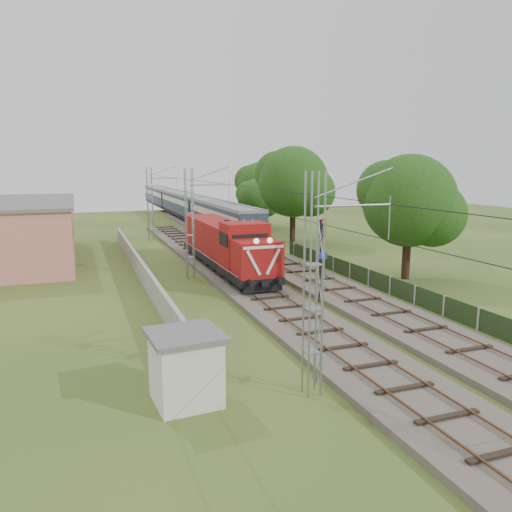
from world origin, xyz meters
name	(u,v)px	position (x,y,z in m)	size (l,w,h in m)	color
ground	(296,321)	(0.00, 0.00, 0.00)	(140.00, 140.00, 0.00)	#364D1D
track_main	(252,288)	(0.00, 7.00, 0.18)	(4.20, 70.00, 0.45)	#6B6054
track_side	(256,252)	(5.00, 20.00, 0.18)	(4.20, 80.00, 0.45)	#6B6054
catenary	(190,224)	(-2.95, 12.00, 4.05)	(3.31, 70.00, 8.00)	gray
boundary_wall	(142,272)	(-6.50, 12.00, 0.75)	(0.25, 40.00, 1.50)	#9E9E99
station_building	(24,230)	(-15.00, 24.00, 2.63)	(8.40, 20.40, 5.22)	tan
fence	(390,286)	(8.00, 3.00, 0.60)	(0.12, 32.00, 1.20)	black
locomotive	(226,244)	(0.00, 13.11, 2.21)	(2.95, 16.82, 4.27)	black
coach_rake	(183,203)	(5.00, 53.26, 2.45)	(2.93, 65.42, 3.39)	black
signal_post	(322,245)	(2.96, 2.90, 3.55)	(0.55, 0.44, 5.17)	black
relay_hut	(186,367)	(-7.40, -7.09, 1.29)	(2.64, 2.64, 2.55)	silver
tree_a	(410,202)	(11.83, 6.54, 5.61)	(6.94, 6.61, 9.00)	#3B2218
tree_b	(294,183)	(11.35, 25.69, 6.37)	(7.88, 7.50, 10.21)	#3B2218
tree_c	(257,199)	(10.79, 35.66, 4.09)	(5.07, 4.82, 6.57)	#3B2218
tree_d	(261,187)	(12.82, 39.83, 5.38)	(6.65, 6.34, 8.63)	#3B2218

